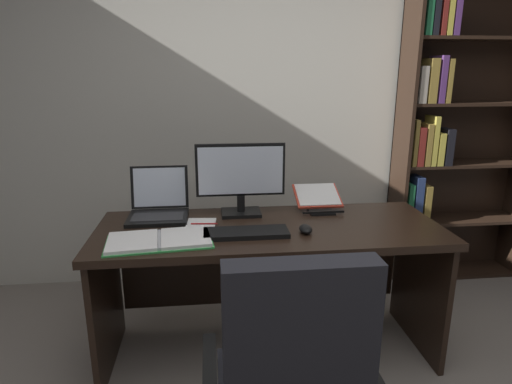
{
  "coord_description": "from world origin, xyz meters",
  "views": [
    {
      "loc": [
        -0.52,
        -1.0,
        1.54
      ],
      "look_at": [
        -0.29,
        1.06,
        0.96
      ],
      "focal_mm": 30.35,
      "sensor_mm": 36.0,
      "label": 1
    }
  ],
  "objects_px": {
    "keyboard": "(246,233)",
    "computer_mouse": "(306,229)",
    "desk": "(267,256)",
    "monitor": "(241,179)",
    "reading_stand_with_book": "(318,198)",
    "pen": "(204,224)",
    "bookshelf": "(450,138)",
    "laptop": "(159,207)",
    "open_binder": "(159,240)",
    "notepad": "(201,225)"
  },
  "relations": [
    {
      "from": "desk",
      "to": "pen",
      "type": "bearing_deg",
      "value": -173.39
    },
    {
      "from": "desk",
      "to": "notepad",
      "type": "relative_size",
      "value": 8.57
    },
    {
      "from": "keyboard",
      "to": "bookshelf",
      "type": "bearing_deg",
      "value": 31.23
    },
    {
      "from": "notepad",
      "to": "pen",
      "type": "bearing_deg",
      "value": 0.0
    },
    {
      "from": "bookshelf",
      "to": "open_binder",
      "type": "bearing_deg",
      "value": -153.24
    },
    {
      "from": "bookshelf",
      "to": "keyboard",
      "type": "distance_m",
      "value": 1.86
    },
    {
      "from": "keyboard",
      "to": "laptop",
      "type": "bearing_deg",
      "value": 143.75
    },
    {
      "from": "monitor",
      "to": "open_binder",
      "type": "bearing_deg",
      "value": -137.78
    },
    {
      "from": "desk",
      "to": "notepad",
      "type": "xyz_separation_m",
      "value": [
        -0.36,
        -0.04,
        0.21
      ]
    },
    {
      "from": "computer_mouse",
      "to": "notepad",
      "type": "distance_m",
      "value": 0.55
    },
    {
      "from": "desk",
      "to": "bookshelf",
      "type": "distance_m",
      "value": 1.71
    },
    {
      "from": "keyboard",
      "to": "notepad",
      "type": "bearing_deg",
      "value": 146.18
    },
    {
      "from": "reading_stand_with_book",
      "to": "notepad",
      "type": "distance_m",
      "value": 0.73
    },
    {
      "from": "laptop",
      "to": "keyboard",
      "type": "bearing_deg",
      "value": -36.25
    },
    {
      "from": "keyboard",
      "to": "notepad",
      "type": "distance_m",
      "value": 0.27
    },
    {
      "from": "keyboard",
      "to": "computer_mouse",
      "type": "xyz_separation_m",
      "value": [
        0.3,
        0.0,
        0.01
      ]
    },
    {
      "from": "open_binder",
      "to": "monitor",
      "type": "bearing_deg",
      "value": 36.34
    },
    {
      "from": "bookshelf",
      "to": "computer_mouse",
      "type": "height_order",
      "value": "bookshelf"
    },
    {
      "from": "laptop",
      "to": "open_binder",
      "type": "xyz_separation_m",
      "value": [
        0.04,
        -0.39,
        -0.04
      ]
    },
    {
      "from": "desk",
      "to": "reading_stand_with_book",
      "type": "distance_m",
      "value": 0.46
    },
    {
      "from": "bookshelf",
      "to": "reading_stand_with_book",
      "type": "relative_size",
      "value": 8.12
    },
    {
      "from": "monitor",
      "to": "keyboard",
      "type": "relative_size",
      "value": 1.18
    },
    {
      "from": "laptop",
      "to": "reading_stand_with_book",
      "type": "height_order",
      "value": "laptop"
    },
    {
      "from": "computer_mouse",
      "to": "pen",
      "type": "xyz_separation_m",
      "value": [
        -0.51,
        0.15,
        -0.01
      ]
    },
    {
      "from": "monitor",
      "to": "keyboard",
      "type": "height_order",
      "value": "monitor"
    },
    {
      "from": "bookshelf",
      "to": "monitor",
      "type": "relative_size",
      "value": 4.43
    },
    {
      "from": "laptop",
      "to": "pen",
      "type": "relative_size",
      "value": 2.3
    },
    {
      "from": "bookshelf",
      "to": "computer_mouse",
      "type": "distance_m",
      "value": 1.62
    },
    {
      "from": "keyboard",
      "to": "pen",
      "type": "height_order",
      "value": "keyboard"
    },
    {
      "from": "keyboard",
      "to": "open_binder",
      "type": "bearing_deg",
      "value": -173.16
    },
    {
      "from": "laptop",
      "to": "open_binder",
      "type": "relative_size",
      "value": 0.62
    },
    {
      "from": "reading_stand_with_book",
      "to": "pen",
      "type": "height_order",
      "value": "reading_stand_with_book"
    },
    {
      "from": "laptop",
      "to": "notepad",
      "type": "relative_size",
      "value": 1.54
    },
    {
      "from": "open_binder",
      "to": "notepad",
      "type": "distance_m",
      "value": 0.28
    },
    {
      "from": "laptop",
      "to": "keyboard",
      "type": "distance_m",
      "value": 0.57
    },
    {
      "from": "keyboard",
      "to": "pen",
      "type": "relative_size",
      "value": 3.0
    },
    {
      "from": "notepad",
      "to": "pen",
      "type": "height_order",
      "value": "pen"
    },
    {
      "from": "desk",
      "to": "monitor",
      "type": "distance_m",
      "value": 0.45
    },
    {
      "from": "desk",
      "to": "computer_mouse",
      "type": "xyz_separation_m",
      "value": [
        0.17,
        -0.19,
        0.22
      ]
    },
    {
      "from": "computer_mouse",
      "to": "notepad",
      "type": "xyz_separation_m",
      "value": [
        -0.53,
        0.15,
        -0.02
      ]
    },
    {
      "from": "monitor",
      "to": "notepad",
      "type": "bearing_deg",
      "value": -141.92
    },
    {
      "from": "computer_mouse",
      "to": "reading_stand_with_book",
      "type": "height_order",
      "value": "reading_stand_with_book"
    },
    {
      "from": "laptop",
      "to": "reading_stand_with_book",
      "type": "bearing_deg",
      "value": 3.21
    },
    {
      "from": "desk",
      "to": "keyboard",
      "type": "height_order",
      "value": "keyboard"
    },
    {
      "from": "bookshelf",
      "to": "keyboard",
      "type": "height_order",
      "value": "bookshelf"
    },
    {
      "from": "laptop",
      "to": "reading_stand_with_book",
      "type": "relative_size",
      "value": 1.19
    },
    {
      "from": "desk",
      "to": "laptop",
      "type": "height_order",
      "value": "laptop"
    },
    {
      "from": "monitor",
      "to": "open_binder",
      "type": "relative_size",
      "value": 0.96
    },
    {
      "from": "computer_mouse",
      "to": "open_binder",
      "type": "relative_size",
      "value": 0.2
    },
    {
      "from": "keyboard",
      "to": "desk",
      "type": "bearing_deg",
      "value": 54.9
    }
  ]
}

